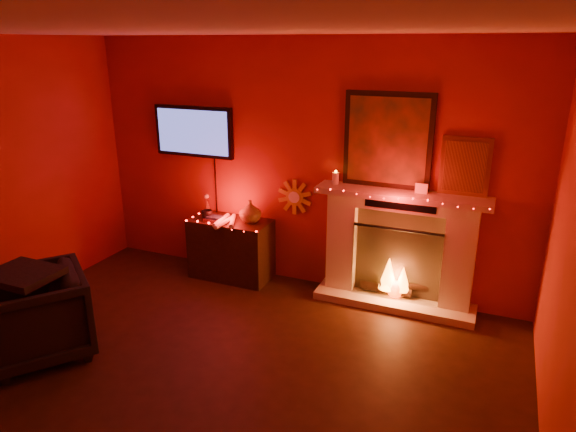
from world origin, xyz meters
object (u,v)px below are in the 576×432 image
at_px(sunburst_clock, 295,197).
at_px(console_table, 232,246).
at_px(fireplace, 399,238).
at_px(armchair, 36,316).
at_px(tv, 194,132).

xyz_separation_m(sunburst_clock, console_table, (-0.69, -0.22, -0.61)).
bearing_deg(console_table, fireplace, 3.92).
relative_size(console_table, armchair, 1.14).
relative_size(tv, console_table, 1.29).
relative_size(sunburst_clock, armchair, 0.47).
bearing_deg(sunburst_clock, armchair, -123.01).
xyz_separation_m(tv, sunburst_clock, (1.25, 0.03, -0.65)).
xyz_separation_m(fireplace, sunburst_clock, (-1.19, 0.09, 0.28)).
distance_m(fireplace, tv, 2.61).
bearing_deg(fireplace, console_table, -176.08).
bearing_deg(tv, fireplace, -1.50).
relative_size(fireplace, console_table, 2.27).
xyz_separation_m(tv, armchair, (-0.24, -2.26, -1.26)).
xyz_separation_m(fireplace, tv, (-2.44, 0.06, 0.92)).
bearing_deg(fireplace, tv, 178.50).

